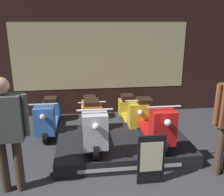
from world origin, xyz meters
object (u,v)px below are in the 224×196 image
scooter_backrow_0 (49,116)px  scooter_backrow_2 (132,112)px  price_sign_board (151,160)px  scooter_display_right (152,121)px  scooter_display_left (93,124)px  person_left_browsing (6,126)px  scooter_backrow_1 (91,114)px

scooter_backrow_0 → scooter_backrow_2: size_ratio=1.00×
scooter_backrow_0 → price_sign_board: scooter_backrow_0 is taller
scooter_display_right → price_sign_board: 1.11m
scooter_display_left → person_left_browsing: 1.61m
scooter_display_left → scooter_display_right: 1.11m
scooter_backrow_1 → scooter_backrow_2: bearing=0.0°
scooter_backrow_2 → price_sign_board: scooter_backrow_2 is taller
price_sign_board → scooter_display_left: bearing=127.8°
scooter_display_right → person_left_browsing: person_left_browsing is taller
scooter_display_left → scooter_backrow_1: (0.01, 1.18, -0.26)m
scooter_backrow_2 → person_left_browsing: (-2.22, -2.11, 0.68)m
scooter_backrow_1 → person_left_browsing: 2.55m
scooter_display_left → scooter_backrow_1: 1.20m
scooter_display_left → scooter_backrow_0: 1.53m
scooter_display_right → scooter_backrow_1: size_ratio=1.00×
scooter_display_right → person_left_browsing: size_ratio=0.99×
scooter_display_right → person_left_browsing: bearing=-158.3°
scooter_display_left → scooter_backrow_2: scooter_display_left is taller
scooter_backrow_2 → person_left_browsing: size_ratio=0.99×
scooter_display_left → price_sign_board: scooter_display_left is taller
scooter_display_right → scooter_backrow_1: bearing=133.2°
scooter_backrow_1 → person_left_browsing: bearing=-120.7°
scooter_backrow_2 → price_sign_board: (-0.17, -2.22, 0.06)m
scooter_backrow_2 → scooter_display_right: bearing=-83.4°
person_left_browsing → scooter_display_right: bearing=21.7°
scooter_backrow_0 → person_left_browsing: (-0.29, -2.11, 0.68)m
scooter_display_left → price_sign_board: bearing=-52.2°
scooter_backrow_1 → person_left_browsing: size_ratio=0.99×
scooter_backrow_1 → scooter_backrow_2: same height
scooter_display_right → scooter_backrow_2: 1.21m
scooter_backrow_0 → price_sign_board: (1.76, -2.22, 0.06)m
scooter_display_right → scooter_backrow_2: (-0.14, 1.18, -0.26)m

